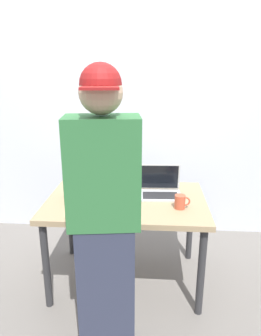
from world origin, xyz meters
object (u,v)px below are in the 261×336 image
object	(u,v)px
beer_bottle_green	(92,187)
person_figure	(104,218)
beer_bottle_amber	(68,184)
coffee_mug	(180,202)
laptop	(160,188)
beer_bottle_brown	(92,183)
beer_bottle_dark	(80,183)

from	to	relation	value
beer_bottle_green	person_figure	size ratio (longest dim) A/B	0.16
beer_bottle_amber	coffee_mug	world-z (taller)	beer_bottle_amber
beer_bottle_green	person_figure	distance (m)	0.66
beer_bottle_green	person_figure	xyz separation A→B (m)	(0.19, -0.63, 0.06)
laptop	beer_bottle_amber	size ratio (longest dim) A/B	1.16
beer_bottle_brown	beer_bottle_dark	bearing A→B (deg)	-144.58
laptop	beer_bottle_brown	bearing A→B (deg)	-171.69
laptop	coffee_mug	distance (m)	0.29
coffee_mug	beer_bottle_brown	bearing A→B (deg)	164.63
coffee_mug	person_figure	bearing A→B (deg)	-131.53
laptop	beer_bottle_green	bearing A→B (deg)	-163.33
beer_bottle_amber	coffee_mug	distance (m)	0.86
person_figure	beer_bottle_dark	bearing A→B (deg)	113.92
laptop	person_figure	bearing A→B (deg)	-112.46
laptop	beer_bottle_amber	world-z (taller)	beer_bottle_amber
beer_bottle_amber	beer_bottle_dark	size ratio (longest dim) A/B	0.87
laptop	beer_bottle_green	distance (m)	0.54
beer_bottle_dark	coffee_mug	size ratio (longest dim) A/B	2.99
laptop	beer_bottle_amber	bearing A→B (deg)	-169.88
beer_bottle_amber	beer_bottle_dark	distance (m)	0.10
beer_bottle_brown	beer_bottle_dark	world-z (taller)	beer_bottle_dark
beer_bottle_amber	beer_bottle_brown	world-z (taller)	beer_bottle_amber
laptop	coffee_mug	bearing A→B (deg)	-61.81
beer_bottle_amber	person_figure	size ratio (longest dim) A/B	0.17
laptop	person_figure	size ratio (longest dim) A/B	0.20
beer_bottle_dark	coffee_mug	xyz separation A→B (m)	(0.75, -0.12, -0.08)
laptop	beer_bottle_dark	bearing A→B (deg)	-167.41
beer_bottle_green	person_figure	bearing A→B (deg)	-73.08
beer_bottle_green	beer_bottle_amber	xyz separation A→B (m)	(-0.19, 0.03, 0.01)
person_figure	beer_bottle_amber	bearing A→B (deg)	120.31
laptop	beer_bottle_green	size ratio (longest dim) A/B	1.19
beer_bottle_brown	person_figure	distance (m)	0.74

